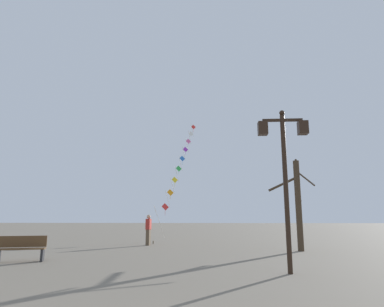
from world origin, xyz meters
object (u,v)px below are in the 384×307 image
at_px(twin_lantern_lamp_post, 284,157).
at_px(bare_tree, 298,202).
at_px(kite_train, 181,163).
at_px(kite_flyer, 148,229).
at_px(park_bench, 22,249).

relative_size(twin_lantern_lamp_post, bare_tree, 1.08).
xyz_separation_m(kite_train, kite_flyer, (-1.01, -8.40, -5.14)).
relative_size(twin_lantern_lamp_post, kite_flyer, 2.78).
height_order(twin_lantern_lamp_post, kite_flyer, twin_lantern_lamp_post).
bearing_deg(twin_lantern_lamp_post, kite_train, 105.09).
bearing_deg(kite_flyer, twin_lantern_lamp_post, -141.46).
distance_m(kite_flyer, park_bench, 8.05).
distance_m(twin_lantern_lamp_post, park_bench, 9.62).
xyz_separation_m(kite_train, park_bench, (-4.15, -15.79, -5.60)).
relative_size(kite_flyer, park_bench, 1.03).
distance_m(kite_flyer, bare_tree, 8.39).
relative_size(kite_flyer, bare_tree, 0.39).
distance_m(twin_lantern_lamp_post, bare_tree, 6.95).
xyz_separation_m(twin_lantern_lamp_post, kite_train, (-4.81, 17.83, 2.75)).
distance_m(bare_tree, park_bench, 11.97).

